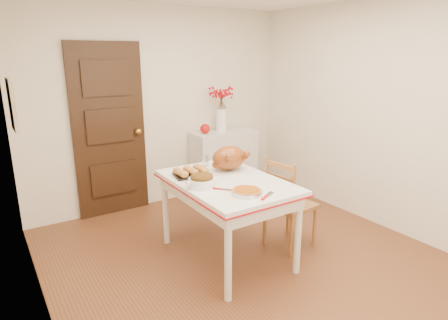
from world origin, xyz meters
TOP-DOWN VIEW (x-y plane):
  - floor at (0.00, 0.00)m, footprint 3.50×4.00m
  - wall_back at (0.00, 2.00)m, footprint 3.50×0.00m
  - wall_left at (-1.75, 0.00)m, footprint 0.00×4.00m
  - wall_right at (1.75, 0.00)m, footprint 0.00×4.00m
  - door_back at (-0.70, 1.97)m, footprint 0.85×0.06m
  - photo_board at (-1.73, 1.20)m, footprint 0.03×0.35m
  - sideboard at (0.80, 1.78)m, footprint 0.90×0.40m
  - kitchen_table at (-0.14, 0.28)m, footprint 0.90×1.32m
  - chair_oak at (0.52, 0.12)m, footprint 0.46×0.46m
  - berry_vase at (0.76, 1.78)m, footprint 0.33×0.33m
  - apple at (0.51, 1.78)m, footprint 0.13×0.13m
  - turkey_platter at (0.02, 0.48)m, footprint 0.44×0.37m
  - pumpkin_pie at (-0.20, -0.12)m, footprint 0.26×0.26m
  - stuffing_dish at (-0.42, 0.25)m, footprint 0.35×0.30m
  - rolls_tray at (-0.36, 0.57)m, footprint 0.36×0.31m
  - pie_server at (-0.09, -0.25)m, footprint 0.22×0.16m
  - carving_knife at (-0.30, 0.06)m, footprint 0.21×0.22m
  - drinking_glass at (-0.07, 0.79)m, footprint 0.07×0.07m
  - shaker_pair at (0.20, 0.74)m, footprint 0.09×0.05m

SIDE VIEW (x-z plane):
  - floor at x=0.00m, z-range 0.00..0.00m
  - kitchen_table at x=-0.14m, z-range 0.00..0.79m
  - sideboard at x=0.80m, z-range 0.00..0.90m
  - chair_oak at x=0.52m, z-range 0.00..0.94m
  - pie_server at x=-0.09m, z-range 0.79..0.80m
  - carving_knife at x=-0.30m, z-range 0.79..0.80m
  - pumpkin_pie at x=-0.20m, z-range 0.79..0.84m
  - shaker_pair at x=0.20m, z-range 0.79..0.87m
  - rolls_tray at x=-0.36m, z-range 0.79..0.87m
  - drinking_glass at x=-0.07m, z-range 0.79..0.90m
  - stuffing_dish at x=-0.42m, z-range 0.79..0.91m
  - turkey_platter at x=0.02m, z-range 0.79..1.05m
  - apple at x=0.51m, z-range 0.90..1.03m
  - door_back at x=-0.70m, z-range 0.00..2.06m
  - berry_vase at x=0.76m, z-range 0.90..1.54m
  - wall_back at x=0.00m, z-range 0.00..2.50m
  - wall_left at x=-1.75m, z-range 0.00..2.50m
  - wall_right at x=1.75m, z-range 0.00..2.50m
  - photo_board at x=-1.73m, z-range 1.27..1.73m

